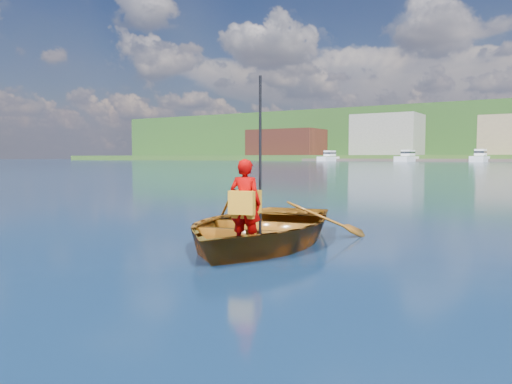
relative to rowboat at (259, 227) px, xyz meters
name	(u,v)px	position (x,y,z in m)	size (l,w,h in m)	color
ground	(295,238)	(0.22, 0.72, -0.25)	(600.00, 600.00, 0.00)	#13273E
rowboat	(259,227)	(0.00, 0.00, 0.00)	(3.45, 4.33, 0.80)	brown
child_paddler	(245,203)	(0.32, -0.85, 0.44)	(0.47, 0.39, 2.23)	#A30100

